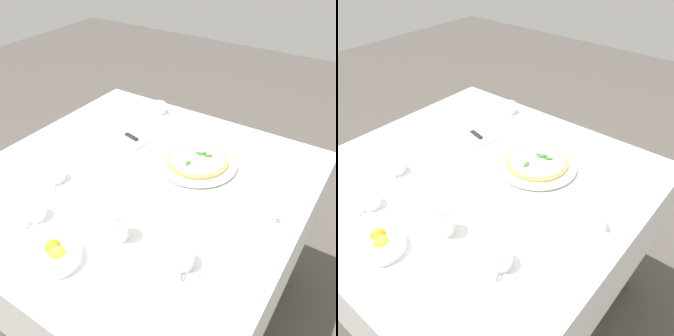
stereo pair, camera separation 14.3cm
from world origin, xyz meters
TOP-DOWN VIEW (x-y plane):
  - ground_plane at (0.00, 0.00)m, footprint 8.00×8.00m
  - dining_table at (0.00, 0.00)m, footprint 1.22×1.22m
  - pizza_plate at (-0.14, -0.21)m, footprint 0.32×0.32m
  - pizza at (-0.14, -0.21)m, footprint 0.25×0.25m
  - coffee_cup_left_edge at (0.24, -0.49)m, footprint 0.13×0.13m
  - coffee_cup_near_right at (0.26, 0.18)m, footprint 0.13×0.13m
  - coffee_cup_center_back at (-0.35, 0.26)m, footprint 0.13×0.13m
  - coffee_cup_right_edge at (0.16, 0.35)m, footprint 0.13×0.13m
  - water_glass_far_right at (-0.13, 0.27)m, footprint 0.07×0.07m
  - napkin_folded at (0.23, -0.22)m, footprint 0.24×0.16m
  - dinner_knife at (0.24, -0.22)m, footprint 0.19×0.06m
  - citrus_bowl at (-0.03, 0.44)m, footprint 0.15×0.15m
  - menu_card at (-0.49, -0.09)m, footprint 0.07×0.07m

SIDE VIEW (x-z plane):
  - ground_plane at x=0.00m, z-range 0.00..0.00m
  - dining_table at x=0.00m, z-range 0.25..1.00m
  - napkin_folded at x=0.23m, z-range 0.75..0.77m
  - pizza_plate at x=-0.14m, z-range 0.75..0.77m
  - dinner_knife at x=0.24m, z-range 0.77..0.78m
  - pizza at x=-0.14m, z-range 0.76..0.78m
  - citrus_bowl at x=-0.03m, z-range 0.74..0.80m
  - coffee_cup_left_edge at x=0.24m, z-range 0.74..0.80m
  - coffee_cup_near_right at x=0.26m, z-range 0.74..0.81m
  - menu_card at x=-0.49m, z-range 0.75..0.81m
  - coffee_cup_right_edge at x=0.16m, z-range 0.74..0.81m
  - coffee_cup_center_back at x=-0.35m, z-range 0.74..0.81m
  - water_glass_far_right at x=-0.13m, z-range 0.74..0.85m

